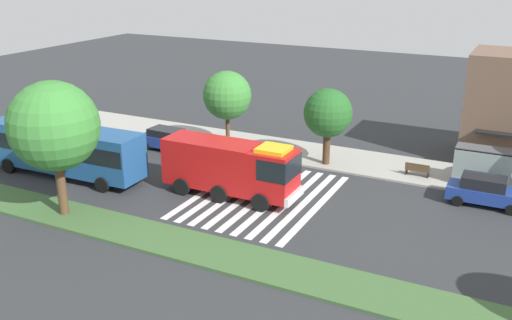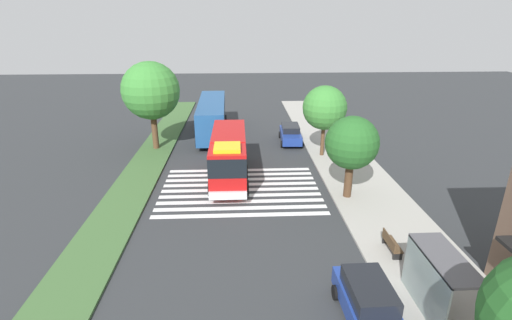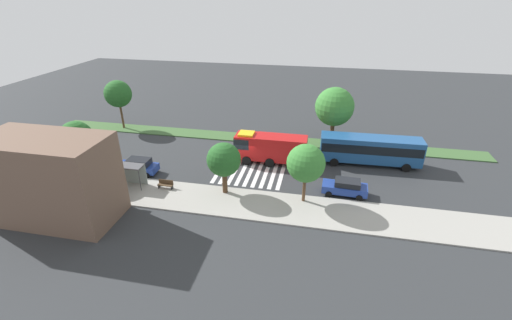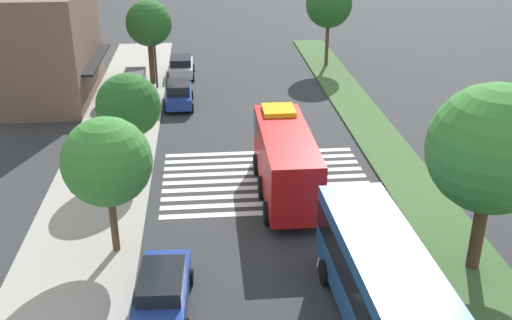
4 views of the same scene
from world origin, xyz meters
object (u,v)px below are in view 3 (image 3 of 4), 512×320
fire_truck (268,147)px  street_lamp (91,148)px  sidewalk_tree_center (76,138)px  parked_car_mid (138,166)px  sidewalk_tree_west (224,160)px  median_tree_west (118,94)px  median_tree_far_west (335,107)px  sidewalk_tree_far_west (306,163)px  bench_near_shelter (166,184)px  parked_car_west (345,187)px  transit_bus (370,148)px  parked_car_east (81,160)px  bus_stop_shelter (129,170)px

fire_truck → street_lamp: street_lamp is taller
sidewalk_tree_center → street_lamp: bearing=-161.3°
parked_car_mid → sidewalk_tree_west: size_ratio=0.83×
sidewalk_tree_center → median_tree_west: (3.98, -14.66, 0.50)m
fire_truck → parked_car_mid: 15.13m
fire_truck → median_tree_far_west: bearing=-137.6°
fire_truck → sidewalk_tree_west: 8.66m
fire_truck → sidewalk_tree_far_west: 9.54m
bench_near_shelter → street_lamp: 9.16m
bench_near_shelter → parked_car_mid: bearing=-30.6°
fire_truck → parked_car_mid: bearing=22.1°
parked_car_west → median_tree_far_west: bearing=-80.6°
parked_car_mid → transit_bus: (-25.87, -7.61, 1.14)m
parked_car_east → sidewalk_tree_center: bearing=133.4°
parked_car_west → sidewalk_tree_far_west: (4.03, 2.20, 3.39)m
parked_car_mid → bench_near_shelter: bearing=148.6°
fire_truck → parked_car_east: 22.08m
parked_car_east → bus_stop_shelter: bus_stop_shelter is taller
sidewalk_tree_far_west → sidewalk_tree_center: (24.14, 0.00, 0.56)m
bus_stop_shelter → street_lamp: 5.00m
parked_car_east → median_tree_far_west: bearing=-156.4°
parked_car_west → parked_car_east: 30.24m
median_tree_west → sidewalk_tree_center: bearing=105.2°
parked_car_mid → bus_stop_shelter: size_ratio=1.29×
parked_car_west → sidewalk_tree_far_west: bearing=31.1°
bench_near_shelter → sidewalk_tree_west: bearing=-175.7°
bus_stop_shelter → bench_near_shelter: (-4.00, -0.00, -1.30)m
parked_car_mid → sidewalk_tree_center: bearing=21.8°
street_lamp → median_tree_west: (5.16, -14.26, 1.75)m
bus_stop_shelter → parked_car_mid: bearing=-78.7°
parked_car_west → sidewalk_tree_west: 12.60m
bench_near_shelter → median_tree_west: size_ratio=0.22×
sidewalk_tree_west → sidewalk_tree_center: 16.16m
transit_bus → sidewalk_tree_west: size_ratio=2.15×
street_lamp → median_tree_far_west: (-25.49, -14.26, 1.76)m
sidewalk_tree_west → sidewalk_tree_center: sidewalk_tree_center is taller
fire_truck → sidewalk_tree_west: (3.12, 7.88, 1.82)m
bus_stop_shelter → bench_near_shelter: bearing=-180.0°
transit_bus → sidewalk_tree_far_west: 12.26m
bench_near_shelter → sidewalk_tree_center: (9.80, -0.48, 4.23)m
parked_car_east → bench_near_shelter: 12.17m
bench_near_shelter → sidewalk_tree_far_west: sidewalk_tree_far_west is taller
parked_car_west → bus_stop_shelter: bus_stop_shelter is taller
parked_car_west → median_tree_west: size_ratio=0.64×
sidewalk_tree_far_west → median_tree_far_west: size_ratio=0.77×
median_tree_far_west → sidewalk_tree_far_west: bearing=80.2°
transit_bus → median_tree_far_west: bearing=131.1°
fire_truck → bus_stop_shelter: 15.83m
bus_stop_shelter → median_tree_far_west: 26.01m
parked_car_east → transit_bus: size_ratio=0.37×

